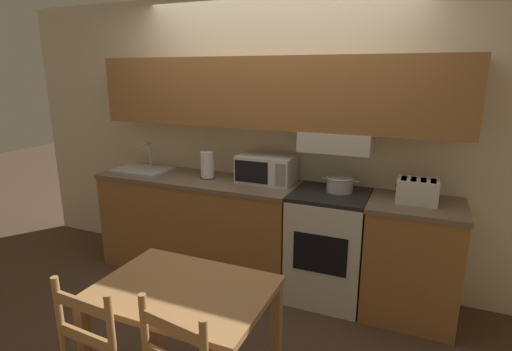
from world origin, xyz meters
The scene contains 11 objects.
ground_plane centered at (0.00, 0.00, 0.00)m, with size 16.00×16.00×0.00m, color #4C3828.
wall_back centered at (0.01, -0.06, 1.47)m, with size 5.60×0.38×2.55m.
lower_counter_main centered at (-0.66, -0.29, 0.47)m, with size 1.90×0.60×0.93m.
lower_counter_right_stub centered at (1.26, -0.29, 0.47)m, with size 0.70×0.60×0.93m.
stove_range centered at (0.60, -0.29, 0.47)m, with size 0.61×0.58×0.93m.
cooking_pot centered at (0.66, -0.22, 1.00)m, with size 0.30×0.23×0.12m.
microwave centered at (0.00, -0.19, 1.05)m, with size 0.49×0.31×0.24m.
toaster centered at (1.25, -0.28, 1.02)m, with size 0.30×0.22×0.18m.
sink_basin centered at (-1.28, -0.29, 0.95)m, with size 0.53×0.38×0.27m.
paper_towel_roll centered at (-0.55, -0.27, 1.05)m, with size 0.14×0.14×0.25m.
dining_table centered at (0.14, -1.75, 0.63)m, with size 0.94×0.67×0.76m.
Camera 1 is at (1.26, -3.37, 1.88)m, focal length 28.00 mm.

